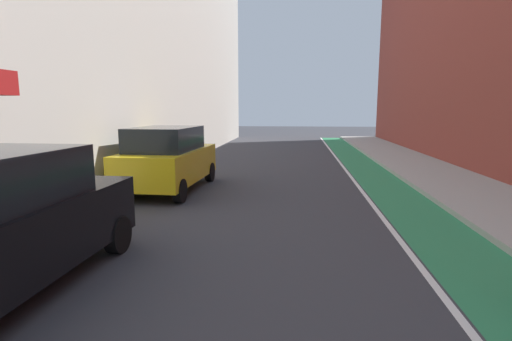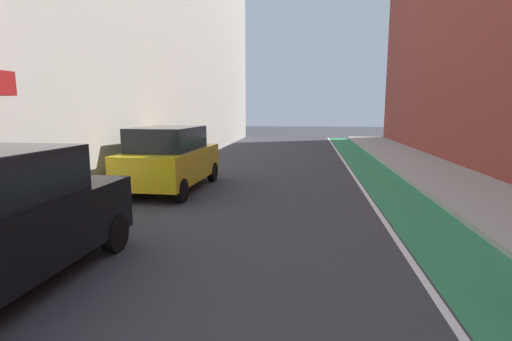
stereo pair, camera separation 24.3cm
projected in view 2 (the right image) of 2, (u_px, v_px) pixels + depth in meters
ground_plane at (278, 188)px, 12.56m from camera, size 89.87×89.87×0.00m
bike_lane_paint at (381, 179)px, 14.05m from camera, size 1.60×40.85×0.00m
lane_divider_stripe at (356, 179)px, 14.17m from camera, size 0.12×40.85×0.00m
sidewalk_right at (448, 179)px, 13.74m from camera, size 3.01×40.85×0.14m
parked_suv_yellow_cab at (170, 158)px, 12.08m from camera, size 2.09×4.37×1.98m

